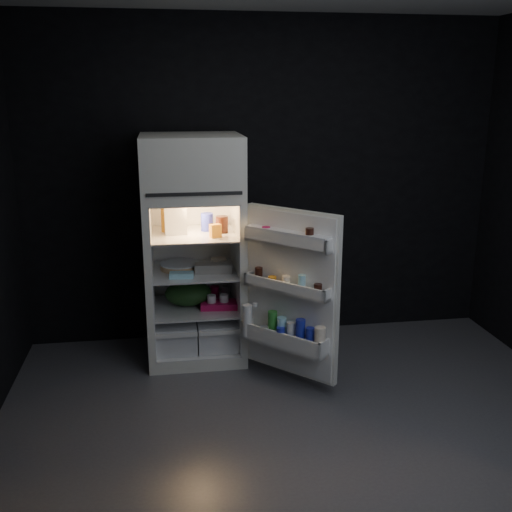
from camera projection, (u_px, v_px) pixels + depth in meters
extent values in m
cube|color=#515157|center=(307.00, 433.00, 3.80)|extent=(4.00, 3.40, 0.00)
cube|color=black|center=(263.00, 182.00, 5.06)|extent=(4.00, 0.00, 2.70)
cube|color=black|center=(449.00, 346.00, 1.82)|extent=(4.00, 0.00, 2.70)
cube|color=white|center=(197.00, 348.00, 4.93)|extent=(0.76, 0.70, 0.10)
cube|color=white|center=(149.00, 275.00, 4.71)|extent=(0.05, 0.70, 1.20)
cube|color=white|center=(239.00, 271.00, 4.81)|extent=(0.05, 0.70, 1.20)
cube|color=white|center=(192.00, 261.00, 5.07)|extent=(0.66, 0.05, 1.20)
cube|color=white|center=(192.00, 194.00, 4.59)|extent=(0.76, 0.70, 0.06)
cube|color=white|center=(191.00, 163.00, 4.53)|extent=(0.76, 0.70, 0.42)
cube|color=black|center=(195.00, 194.00, 4.24)|extent=(0.68, 0.01, 0.02)
cube|color=white|center=(153.00, 275.00, 4.69)|extent=(0.01, 0.65, 1.20)
cube|color=white|center=(235.00, 272.00, 4.78)|extent=(0.01, 0.65, 1.20)
cube|color=white|center=(192.00, 199.00, 4.57)|extent=(0.66, 0.65, 0.01)
cube|color=white|center=(197.00, 343.00, 4.89)|extent=(0.66, 0.65, 0.01)
cube|color=white|center=(193.00, 234.00, 4.65)|extent=(0.65, 0.63, 0.01)
cube|color=white|center=(194.00, 271.00, 4.73)|extent=(0.65, 0.63, 0.01)
cube|color=white|center=(195.00, 307.00, 4.81)|extent=(0.65, 0.63, 0.01)
cube|color=white|center=(176.00, 330.00, 4.86)|extent=(0.32, 0.59, 0.22)
cube|color=white|center=(216.00, 328.00, 4.91)|extent=(0.32, 0.59, 0.22)
cube|color=white|center=(176.00, 335.00, 4.52)|extent=(0.32, 0.02, 0.03)
cube|color=white|center=(220.00, 333.00, 4.57)|extent=(0.32, 0.02, 0.03)
cube|color=#FFE5B2|center=(193.00, 203.00, 4.53)|extent=(0.14, 0.14, 0.02)
cube|color=white|center=(292.00, 293.00, 4.28)|extent=(0.56, 0.58, 1.22)
cube|color=white|center=(290.00, 294.00, 4.26)|extent=(0.50, 0.52, 1.18)
cube|color=white|center=(287.00, 245.00, 4.13)|extent=(0.54, 0.55, 0.02)
cube|color=white|center=(284.00, 241.00, 4.09)|extent=(0.49, 0.50, 0.10)
cube|color=white|center=(329.00, 247.00, 3.93)|extent=(0.08, 0.08, 0.10)
cube|color=white|center=(249.00, 233.00, 4.31)|extent=(0.08, 0.08, 0.10)
cube|color=white|center=(286.00, 291.00, 4.21)|extent=(0.54, 0.56, 0.02)
cube|color=white|center=(283.00, 288.00, 4.17)|extent=(0.49, 0.50, 0.09)
cube|color=white|center=(327.00, 296.00, 4.01)|extent=(0.09, 0.08, 0.09)
cube|color=white|center=(249.00, 278.00, 4.40)|extent=(0.09, 0.08, 0.09)
cube|color=white|center=(284.00, 345.00, 4.31)|extent=(0.57, 0.59, 0.02)
cube|color=white|center=(279.00, 341.00, 4.25)|extent=(0.49, 0.50, 0.13)
cube|color=white|center=(323.00, 350.00, 4.10)|extent=(0.11, 0.11, 0.13)
cube|color=white|center=(248.00, 327.00, 4.48)|extent=(0.11, 0.11, 0.13)
cube|color=white|center=(287.00, 232.00, 4.10)|extent=(0.52, 0.54, 0.02)
cylinder|color=black|center=(309.00, 238.00, 4.00)|extent=(0.08, 0.08, 0.13)
cylinder|color=#1E28A2|center=(292.00, 238.00, 4.09)|extent=(0.08, 0.08, 0.09)
cylinder|color=#C2104D|center=(266.00, 233.00, 4.22)|extent=(0.08, 0.08, 0.09)
cylinder|color=black|center=(318.00, 291.00, 4.05)|extent=(0.08, 0.08, 0.09)
cylinder|color=#9CDFF2|center=(302.00, 284.00, 4.12)|extent=(0.07, 0.07, 0.13)
cylinder|color=#F8E6CA|center=(286.00, 283.00, 4.20)|extent=(0.08, 0.08, 0.10)
cylinder|color=orange|center=(272.00, 281.00, 4.27)|extent=(0.08, 0.08, 0.08)
cylinder|color=black|center=(259.00, 275.00, 4.33)|extent=(0.08, 0.08, 0.12)
cylinder|color=#F8E6CA|center=(320.00, 341.00, 4.10)|extent=(0.11, 0.11, 0.20)
cylinder|color=#1E28A2|center=(310.00, 340.00, 4.15)|extent=(0.08, 0.08, 0.18)
cylinder|color=#1E28A2|center=(300.00, 334.00, 4.19)|extent=(0.10, 0.10, 0.22)
cylinder|color=silver|center=(291.00, 334.00, 4.24)|extent=(0.09, 0.09, 0.18)
cylinder|color=#9CDFF2|center=(282.00, 330.00, 4.29)|extent=(0.10, 0.10, 0.20)
cylinder|color=#338C33|center=(273.00, 326.00, 4.33)|extent=(0.10, 0.10, 0.23)
cylinder|color=#1E28A2|center=(281.00, 337.00, 4.25)|extent=(0.08, 0.08, 0.14)
cylinder|color=silver|center=(265.00, 334.00, 4.34)|extent=(0.08, 0.08, 0.11)
cylinder|color=white|center=(247.00, 320.00, 4.42)|extent=(0.10, 0.10, 0.24)
cylinder|color=white|center=(255.00, 305.00, 4.39)|extent=(0.05, 0.05, 0.02)
cube|color=white|center=(175.00, 218.00, 4.62)|extent=(0.17, 0.17, 0.24)
cylinder|color=#1E28A2|center=(207.00, 222.00, 4.72)|extent=(0.12, 0.12, 0.14)
cylinder|color=black|center=(222.00, 224.00, 4.66)|extent=(0.11, 0.11, 0.13)
cylinder|color=orange|center=(166.00, 218.00, 4.69)|extent=(0.09, 0.09, 0.22)
cube|color=orange|center=(215.00, 231.00, 4.52)|extent=(0.09, 0.08, 0.10)
cube|color=gray|center=(214.00, 268.00, 4.66)|extent=(0.30, 0.14, 0.07)
cylinder|color=tan|center=(180.00, 266.00, 4.76)|extent=(0.35, 0.35, 0.04)
cube|color=#9CDFF2|center=(181.00, 275.00, 4.54)|extent=(0.19, 0.11, 0.04)
cube|color=#F8E6CA|center=(219.00, 261.00, 4.89)|extent=(0.12, 0.10, 0.05)
ellipsoid|color=#193815|center=(188.00, 293.00, 4.81)|extent=(0.46, 0.43, 0.20)
cube|color=#C2104D|center=(219.00, 305.00, 4.76)|extent=(0.30, 0.19, 0.05)
cylinder|color=#C2104D|center=(215.00, 291.00, 5.02)|extent=(0.10, 0.10, 0.09)
cylinder|color=silver|center=(226.00, 292.00, 5.00)|extent=(0.08, 0.08, 0.09)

